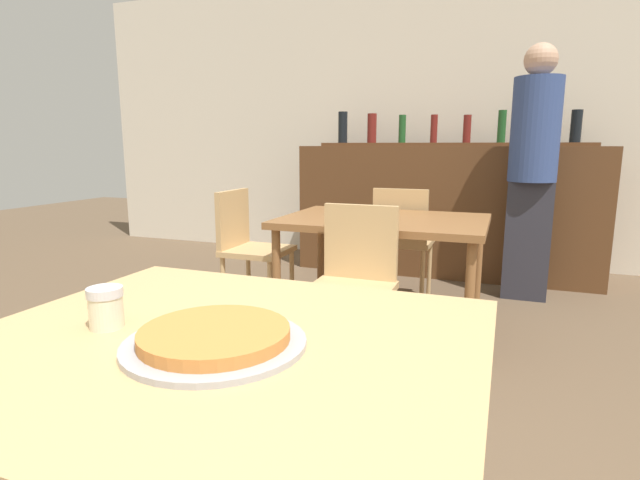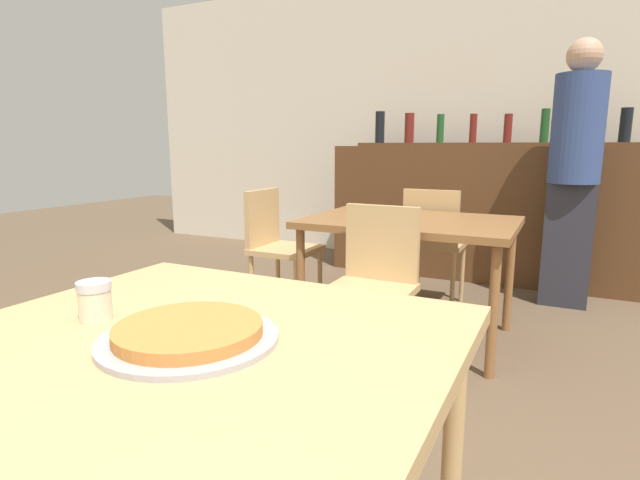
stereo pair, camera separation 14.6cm
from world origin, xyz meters
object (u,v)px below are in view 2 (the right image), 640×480
at_px(chair_far_side_front, 374,278).
at_px(cheese_shaker, 95,300).
at_px(chair_far_side_left, 276,241).
at_px(person_standing, 574,165).
at_px(pizza_tray, 189,334).
at_px(chair_far_side_back, 434,238).

relative_size(chair_far_side_front, cheese_shaker, 9.91).
relative_size(chair_far_side_left, person_standing, 0.46).
xyz_separation_m(chair_far_side_front, pizza_tray, (0.18, -1.53, 0.28)).
xyz_separation_m(chair_far_side_front, cheese_shaker, (-0.08, -1.52, 0.31)).
bearing_deg(pizza_tray, cheese_shaker, 178.48).
relative_size(chair_far_side_front, pizza_tray, 2.48).
distance_m(chair_far_side_back, chair_far_side_left, 1.10).
bearing_deg(person_standing, chair_far_side_back, -149.53).
relative_size(chair_far_side_back, person_standing, 0.46).
height_order(chair_far_side_left, pizza_tray, chair_far_side_left).
distance_m(chair_far_side_left, person_standing, 2.14).
distance_m(chair_far_side_front, person_standing, 1.96).
bearing_deg(chair_far_side_back, pizza_tray, 93.81).
bearing_deg(chair_far_side_back, cheese_shaker, 88.26).
relative_size(chair_far_side_front, chair_far_side_left, 1.00).
height_order(pizza_tray, cheese_shaker, cheese_shaker).
height_order(chair_far_side_back, pizza_tray, chair_far_side_back).
bearing_deg(person_standing, pizza_tray, -101.58).
height_order(chair_far_side_left, cheese_shaker, cheese_shaker).
xyz_separation_m(pizza_tray, person_standing, (0.66, 3.23, 0.22)).
bearing_deg(chair_far_side_front, chair_far_side_left, 146.89).
bearing_deg(chair_far_side_back, chair_far_side_front, 90.00).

